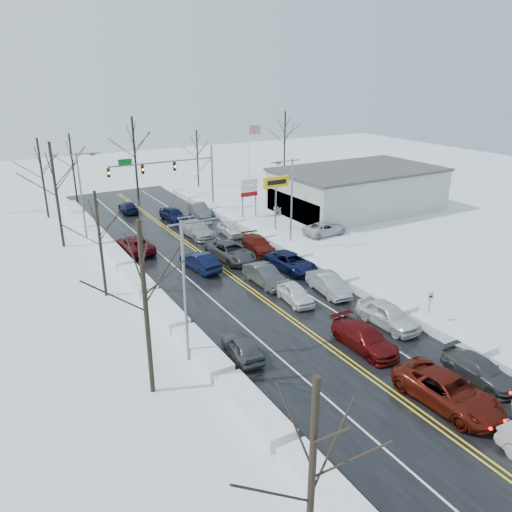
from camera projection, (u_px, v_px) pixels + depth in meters
ground at (271, 304)px, 38.23m from camera, size 160.00×160.00×0.00m
road_surface at (258, 295)px, 39.85m from camera, size 14.00×84.00×0.01m
snow_bank_left at (168, 317)px, 36.28m from camera, size 1.61×72.00×0.75m
snow_bank_right at (333, 276)px, 43.42m from camera, size 1.61×72.00×0.75m
traffic_signal_mast at (174, 169)px, 60.58m from camera, size 13.28×0.39×8.00m
tires_plus_sign at (276, 186)px, 54.36m from camera, size 3.20×0.34×6.00m
used_vehicles_sign at (249, 190)px, 59.81m from camera, size 2.20×0.22×4.65m
speed_limit_sign at (430, 301)px, 35.04m from camera, size 0.55×0.09×2.35m
flagpole at (250, 156)px, 67.56m from camera, size 1.87×1.20×10.00m
dealership_building at (357, 189)px, 63.14m from camera, size 20.40×12.40×5.30m
streetlight_ne at (290, 197)px, 48.36m from camera, size 3.20×0.25×9.00m
streetlight_sw at (187, 280)px, 29.22m from camera, size 3.20×0.25×9.00m
streetlight_nw at (82, 188)px, 51.89m from camera, size 3.20×0.25×9.00m
tree_left_a at (313, 455)px, 14.66m from camera, size 3.60×3.60×9.00m
tree_left_b at (143, 276)px, 25.51m from camera, size 4.00×4.00×10.00m
tree_left_c at (98, 224)px, 37.68m from camera, size 3.40×3.40×8.50m
tree_left_d at (54, 175)px, 48.19m from camera, size 4.20×4.20×10.50m
tree_left_e at (40, 163)px, 58.34m from camera, size 3.80×3.80×9.50m
tree_far_b at (71, 154)px, 66.39m from camera, size 3.60×3.60×9.00m
tree_far_c at (134, 141)px, 68.04m from camera, size 4.40×4.40×11.00m
tree_far_d at (197, 147)px, 74.57m from camera, size 3.40×3.40×8.50m
tree_far_e at (285, 131)px, 82.00m from camera, size 4.20×4.20×10.50m
queued_car_2 at (446, 404)px, 26.88m from camera, size 3.10×6.16×1.67m
queued_car_3 at (364, 348)px, 32.26m from camera, size 2.11×5.18×1.50m
queued_car_4 at (294, 301)px, 38.74m from camera, size 2.06×4.33×1.43m
queued_car_5 at (265, 284)px, 41.83m from camera, size 1.82×4.89×1.60m
queued_car_6 at (231, 260)px, 47.21m from camera, size 3.31×6.18×1.65m
queued_car_7 at (197, 236)px, 53.80m from camera, size 2.57×5.71×1.63m
queued_car_8 at (174, 221)px, 59.16m from camera, size 2.34×4.93×1.63m
queued_car_11 at (478, 380)px, 28.96m from camera, size 1.90×4.64×1.35m
queued_car_12 at (387, 326)px, 35.08m from camera, size 2.13×5.00×1.69m
queued_car_13 at (328, 293)px, 40.24m from camera, size 2.15×4.89×1.56m
queued_car_14 at (291, 270)px, 44.76m from camera, size 2.96×5.64×1.51m
queued_car_15 at (258, 251)px, 49.43m from camera, size 2.55×5.15×1.44m
queued_car_16 at (230, 235)px, 54.17m from camera, size 1.80×4.15×1.39m
queued_car_17 at (200, 217)px, 60.78m from camera, size 2.38×5.19×1.65m
oncoming_car_0 at (200, 270)px, 44.84m from camera, size 2.24×4.95×1.58m
oncoming_car_1 at (136, 252)px, 49.23m from camera, size 2.66×5.68×1.57m
oncoming_car_2 at (129, 212)px, 62.86m from camera, size 2.19×4.70×1.33m
oncoming_car_3 at (242, 356)px, 31.33m from camera, size 2.06×4.22×1.39m
parked_car_0 at (325, 235)px, 54.33m from camera, size 5.07×2.41×1.40m
parked_car_1 at (314, 218)px, 60.24m from camera, size 2.38×5.55×1.59m
parked_car_2 at (278, 211)px, 63.29m from camera, size 2.36×4.72×1.55m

